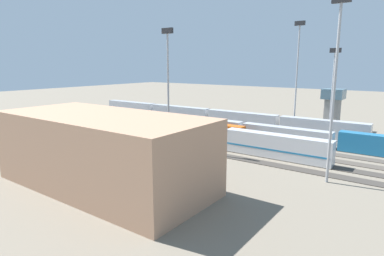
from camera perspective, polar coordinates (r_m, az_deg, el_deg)
The scene contains 20 objects.
ground_plane at distance 94.49m, azimuth -0.38°, elevation -0.89°, with size 400.00×400.00×0.00m, color #756B5B.
track_bed_0 at distance 106.72m, azimuth 4.38°, elevation 0.50°, with size 140.00×2.80×0.12m, color #4C443D.
track_bed_1 at distance 102.56m, azimuth 2.92°, elevation 0.08°, with size 140.00×2.80×0.12m, color #4C443D.
track_bed_2 at distance 98.47m, azimuth 1.34°, elevation -0.37°, with size 140.00×2.80×0.12m, color #3D3833.
track_bed_3 at distance 94.48m, azimuth -0.38°, elevation -0.85°, with size 140.00×2.80×0.12m, color #4C443D.
track_bed_4 at distance 90.58m, azimuth -2.25°, elevation -1.38°, with size 140.00×2.80×0.12m, color #4C443D.
track_bed_5 at distance 86.80m, azimuth -4.28°, elevation -1.95°, with size 140.00×2.80×0.12m, color #3D3833.
track_bed_6 at distance 83.14m, azimuth -6.50°, elevation -2.58°, with size 140.00×2.80×0.12m, color #3D3833.
train_on_track_3 at distance 87.76m, azimuth 5.83°, elevation -0.44°, with size 10.00×3.00×5.00m.
train_on_track_4 at distance 93.32m, azimuth -4.72°, elevation 0.27°, with size 10.00×3.00×5.00m.
train_on_track_6 at distance 92.99m, azimuth -13.20°, elevation -0.11°, with size 47.20×3.00×3.80m.
train_on_track_5 at distance 76.23m, azimuth 6.03°, elevation -1.87°, with size 47.20×3.06×5.00m.
train_on_track_2 at distance 91.50m, azimuth 8.06°, elevation -0.06°, with size 90.60×3.00×4.40m.
train_on_track_0 at distance 107.98m, azimuth 2.93°, elevation 2.02°, with size 95.60×3.00×5.00m.
light_mast_0 at distance 95.16m, azimuth 23.45°, elevation 7.68°, with size 2.80×0.70×23.78m.
light_mast_1 at distance 57.05m, azimuth 23.86°, elevation 9.41°, with size 2.80×0.70×29.98m.
light_mast_2 at distance 98.30m, azimuth 17.96°, elevation 10.54°, with size 2.80×0.70×31.33m.
light_mast_3 at distance 74.09m, azimuth -4.22°, elevation 9.39°, with size 2.80×0.70×27.39m.
maintenance_shed at distance 54.45m, azimuth -15.29°, elevation -3.87°, with size 36.46×16.11×11.80m, color tan.
control_tower at distance 107.41m, azimuth 23.38°, elevation 3.58°, with size 6.00×6.00×12.37m.
Camera 1 is at (-54.60, 74.60, 19.55)m, focal length 30.49 mm.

